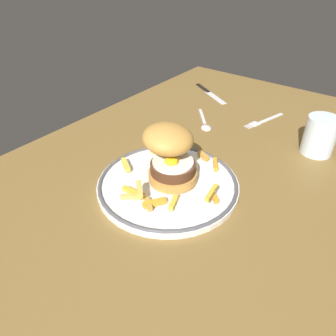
# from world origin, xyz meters

# --- Properties ---
(ground_plane) EXTENTS (1.32, 0.83, 0.04)m
(ground_plane) POSITION_xyz_m (0.00, 0.00, -0.02)
(ground_plane) COLOR brown
(dinner_plate) EXTENTS (0.28, 0.28, 0.02)m
(dinner_plate) POSITION_xyz_m (-0.03, 0.04, 0.01)
(dinner_plate) COLOR white
(dinner_plate) RESTS_ON ground_plane
(burger) EXTENTS (0.11, 0.12, 0.11)m
(burger) POSITION_xyz_m (-0.01, 0.05, 0.07)
(burger) COLOR #BE833A
(burger) RESTS_ON dinner_plate
(fries_pile) EXTENTS (0.22, 0.23, 0.03)m
(fries_pile) POSITION_xyz_m (-0.03, 0.05, 0.02)
(fries_pile) COLOR gold
(fries_pile) RESTS_ON dinner_plate
(water_glass) EXTENTS (0.07, 0.07, 0.09)m
(water_glass) POSITION_xyz_m (0.29, -0.15, 0.04)
(water_glass) COLOR silver
(water_glass) RESTS_ON ground_plane
(fork) EXTENTS (0.14, 0.05, 0.00)m
(fork) POSITION_xyz_m (0.37, 0.01, 0.00)
(fork) COLOR silver
(fork) RESTS_ON ground_plane
(knife) EXTENTS (0.10, 0.16, 0.01)m
(knife) POSITION_xyz_m (0.45, 0.24, 0.00)
(knife) COLOR black
(knife) RESTS_ON ground_plane
(spoon) EXTENTS (0.11, 0.10, 0.01)m
(spoon) POSITION_xyz_m (0.25, 0.12, 0.00)
(spoon) COLOR silver
(spoon) RESTS_ON ground_plane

